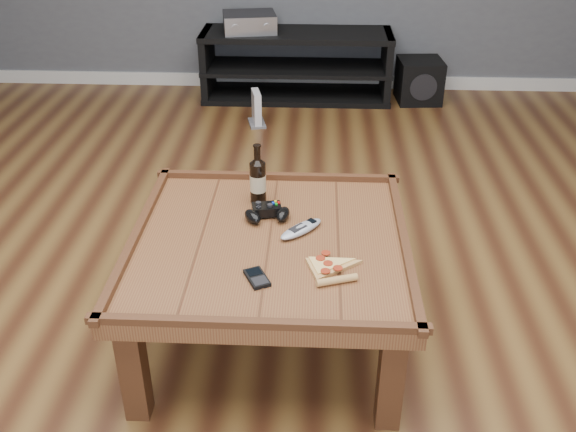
{
  "coord_description": "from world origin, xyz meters",
  "views": [
    {
      "loc": [
        0.16,
        -1.96,
        1.7
      ],
      "look_at": [
        0.07,
        0.05,
        0.52
      ],
      "focal_mm": 40.0,
      "sensor_mm": 36.0,
      "label": 1
    }
  ],
  "objects_px": {
    "pizza_slice": "(329,268)",
    "smartphone": "(257,278)",
    "remote_control": "(301,229)",
    "beer_bottle": "(258,179)",
    "game_console": "(257,110)",
    "subwoofer": "(419,81)",
    "media_console": "(296,66)",
    "av_receiver": "(249,22)",
    "coffee_table": "(270,253)",
    "game_controller": "(267,213)"
  },
  "relations": [
    {
      "from": "media_console",
      "to": "pizza_slice",
      "type": "xyz_separation_m",
      "value": [
        0.22,
        -2.93,
        0.21
      ]
    },
    {
      "from": "beer_bottle",
      "to": "smartphone",
      "type": "bearing_deg",
      "value": -85.49
    },
    {
      "from": "pizza_slice",
      "to": "smartphone",
      "type": "distance_m",
      "value": 0.25
    },
    {
      "from": "coffee_table",
      "to": "smartphone",
      "type": "distance_m",
      "value": 0.26
    },
    {
      "from": "coffee_table",
      "to": "game_controller",
      "type": "relative_size",
      "value": 5.35
    },
    {
      "from": "beer_bottle",
      "to": "game_console",
      "type": "bearing_deg",
      "value": 95.63
    },
    {
      "from": "smartphone",
      "to": "remote_control",
      "type": "height_order",
      "value": "remote_control"
    },
    {
      "from": "game_controller",
      "to": "av_receiver",
      "type": "xyz_separation_m",
      "value": [
        -0.32,
        2.59,
        0.09
      ]
    },
    {
      "from": "media_console",
      "to": "remote_control",
      "type": "relative_size",
      "value": 7.45
    },
    {
      "from": "pizza_slice",
      "to": "smartphone",
      "type": "relative_size",
      "value": 2.27
    },
    {
      "from": "coffee_table",
      "to": "subwoofer",
      "type": "xyz_separation_m",
      "value": [
        0.92,
        2.72,
        -0.23
      ]
    },
    {
      "from": "pizza_slice",
      "to": "subwoofer",
      "type": "height_order",
      "value": "pizza_slice"
    },
    {
      "from": "media_console",
      "to": "smartphone",
      "type": "height_order",
      "value": "media_console"
    },
    {
      "from": "game_controller",
      "to": "pizza_slice",
      "type": "bearing_deg",
      "value": -66.06
    },
    {
      "from": "media_console",
      "to": "remote_control",
      "type": "bearing_deg",
      "value": -87.59
    },
    {
      "from": "smartphone",
      "to": "game_console",
      "type": "bearing_deg",
      "value": 69.67
    },
    {
      "from": "beer_bottle",
      "to": "subwoofer",
      "type": "xyz_separation_m",
      "value": [
        0.98,
        2.44,
        -0.39
      ]
    },
    {
      "from": "beer_bottle",
      "to": "subwoofer",
      "type": "distance_m",
      "value": 2.66
    },
    {
      "from": "pizza_slice",
      "to": "game_console",
      "type": "height_order",
      "value": "pizza_slice"
    },
    {
      "from": "media_console",
      "to": "game_console",
      "type": "relative_size",
      "value": 5.91
    },
    {
      "from": "media_console",
      "to": "beer_bottle",
      "type": "height_order",
      "value": "beer_bottle"
    },
    {
      "from": "coffee_table",
      "to": "beer_bottle",
      "type": "bearing_deg",
      "value": 102.81
    },
    {
      "from": "remote_control",
      "to": "media_console",
      "type": "bearing_deg",
      "value": 135.94
    },
    {
      "from": "av_receiver",
      "to": "subwoofer",
      "type": "bearing_deg",
      "value": -11.27
    },
    {
      "from": "pizza_slice",
      "to": "media_console",
      "type": "bearing_deg",
      "value": 76.2
    },
    {
      "from": "subwoofer",
      "to": "game_console",
      "type": "distance_m",
      "value": 1.29
    },
    {
      "from": "media_console",
      "to": "av_receiver",
      "type": "distance_m",
      "value": 0.47
    },
    {
      "from": "game_console",
      "to": "subwoofer",
      "type": "bearing_deg",
      "value": 11.31
    },
    {
      "from": "pizza_slice",
      "to": "av_receiver",
      "type": "xyz_separation_m",
      "value": [
        -0.56,
        2.93,
        0.11
      ]
    },
    {
      "from": "media_console",
      "to": "smartphone",
      "type": "bearing_deg",
      "value": -90.43
    },
    {
      "from": "coffee_table",
      "to": "game_console",
      "type": "height_order",
      "value": "coffee_table"
    },
    {
      "from": "coffee_table",
      "to": "remote_control",
      "type": "xyz_separation_m",
      "value": [
        0.11,
        0.06,
        0.07
      ]
    },
    {
      "from": "beer_bottle",
      "to": "smartphone",
      "type": "relative_size",
      "value": 1.97
    },
    {
      "from": "game_controller",
      "to": "pizza_slice",
      "type": "height_order",
      "value": "game_controller"
    },
    {
      "from": "remote_control",
      "to": "av_receiver",
      "type": "relative_size",
      "value": 0.45
    },
    {
      "from": "subwoofer",
      "to": "media_console",
      "type": "bearing_deg",
      "value": 173.89
    },
    {
      "from": "game_controller",
      "to": "remote_control",
      "type": "xyz_separation_m",
      "value": [
        0.13,
        -0.1,
        -0.01
      ]
    },
    {
      "from": "coffee_table",
      "to": "game_console",
      "type": "relative_size",
      "value": 4.35
    },
    {
      "from": "coffee_table",
      "to": "smartphone",
      "type": "xyz_separation_m",
      "value": [
        -0.02,
        -0.25,
        0.07
      ]
    },
    {
      "from": "beer_bottle",
      "to": "av_receiver",
      "type": "distance_m",
      "value": 2.48
    },
    {
      "from": "beer_bottle",
      "to": "av_receiver",
      "type": "bearing_deg",
      "value": 96.45
    },
    {
      "from": "coffee_table",
      "to": "av_receiver",
      "type": "xyz_separation_m",
      "value": [
        -0.34,
        2.75,
        0.17
      ]
    },
    {
      "from": "media_console",
      "to": "beer_bottle",
      "type": "xyz_separation_m",
      "value": [
        -0.06,
        -2.47,
        0.3
      ]
    },
    {
      "from": "subwoofer",
      "to": "game_console",
      "type": "relative_size",
      "value": 1.42
    },
    {
      "from": "coffee_table",
      "to": "media_console",
      "type": "height_order",
      "value": "media_console"
    },
    {
      "from": "beer_bottle",
      "to": "smartphone",
      "type": "xyz_separation_m",
      "value": [
        0.04,
        -0.53,
        -0.09
      ]
    },
    {
      "from": "game_controller",
      "to": "av_receiver",
      "type": "relative_size",
      "value": 0.46
    },
    {
      "from": "media_console",
      "to": "subwoofer",
      "type": "xyz_separation_m",
      "value": [
        0.92,
        -0.03,
        -0.09
      ]
    },
    {
      "from": "beer_bottle",
      "to": "remote_control",
      "type": "distance_m",
      "value": 0.3
    },
    {
      "from": "media_console",
      "to": "pizza_slice",
      "type": "distance_m",
      "value": 2.95
    }
  ]
}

